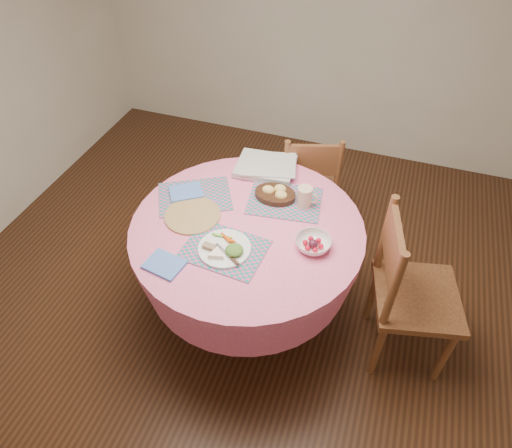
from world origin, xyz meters
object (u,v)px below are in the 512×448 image
Objects in this scene: dining_table at (247,251)px; fruit_bowl at (313,244)px; bread_bowl at (275,193)px; chair_back at (308,183)px; wicker_trivet at (193,215)px; latte_mug at (305,197)px; chair_right at (408,291)px; dinner_plate at (225,248)px.

dining_table is 0.43m from fruit_bowl.
chair_back is at bearing 82.28° from bread_bowl.
dining_table is 0.36m from bread_bowl.
chair_back is 1.00m from wicker_trivet.
wicker_trivet is at bearing -175.59° from dining_table.
chair_back reaches higher than latte_mug.
chair_right is at bearing 8.98° from fruit_bowl.
chair_right is 0.87m from bread_bowl.
wicker_trivet is (-0.30, -0.02, 0.20)m from dining_table.
chair_back is at bearing 61.87° from wicker_trivet.
chair_back is 1.09m from dinner_plate.
fruit_bowl is (0.40, 0.17, 0.01)m from dinner_plate.
chair_right is 3.75× the size of dinner_plate.
bread_bowl reaches higher than fruit_bowl.
dinner_plate is (-0.19, -1.03, 0.32)m from chair_back.
dinner_plate is at bearing -157.60° from fruit_bowl.
dinner_plate is at bearing 92.37° from chair_right.
bread_bowl is at bearing 176.20° from latte_mug.
latte_mug reaches higher than wicker_trivet.
dinner_plate reaches higher than dining_table.
fruit_bowl is at bearing 86.23° from chair_right.
dining_table is 0.36m from wicker_trivet.
chair_right is at bearing 15.12° from dinner_plate.
chair_back is at bearing 79.71° from dining_table.
fruit_bowl is (0.12, -0.29, -0.04)m from latte_mug.
fruit_bowl reaches higher than dining_table.
chair_back reaches higher than wicker_trivet.
wicker_trivet is 1.29× the size of fruit_bowl.
dining_table is at bearing -105.52° from bread_bowl.
dinner_plate is at bearing -34.78° from wicker_trivet.
dining_table is at bearing 4.41° from wicker_trivet.
chair_right is 0.73m from latte_mug.
chair_right is 1.07m from chair_back.
latte_mug is (-0.63, 0.21, 0.30)m from chair_right.
chair_back is (-0.73, 0.78, -0.06)m from chair_right.
bread_bowl is 0.99× the size of fruit_bowl.
dining_table is 4.13× the size of wicker_trivet.
wicker_trivet is 0.48m from bread_bowl.
dinner_plate is 2.25× the size of latte_mug.
dining_table is 0.88m from chair_right.
dinner_plate is 0.44m from fruit_bowl.
wicker_trivet is 0.67m from fruit_bowl.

